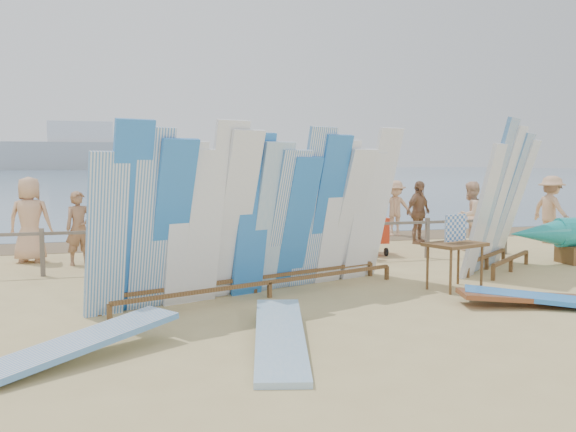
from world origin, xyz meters
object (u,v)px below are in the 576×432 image
object	(u,v)px
beachgoer_6	(344,216)
beachgoer_7	(317,213)
stroller	(374,235)
flat_board_e	(63,365)
beachgoer_8	(470,216)
beachgoer_10	(418,212)
flat_board_c	(551,306)
beachgoer_3	(149,214)
beachgoer_9	(395,208)
beach_chair_right	(259,245)
beachgoer_0	(30,220)
beachgoer_4	(195,216)
main_surfboard_rack	(262,219)
beachgoer_2	(146,222)
beachgoer_extra_0	(551,210)
flat_board_b	(280,347)
vendor_table	(455,264)
side_surfboard_rack	(500,203)
beach_chair_left	(305,243)
beachgoer_1	(79,228)
flat_board_d	(560,308)

from	to	relation	value
beachgoer_6	beachgoer_7	bearing A→B (deg)	-130.80
stroller	flat_board_e	bearing A→B (deg)	-130.75
beachgoer_8	beachgoer_10	size ratio (longest dim) A/B	1.01
flat_board_c	beachgoer_10	bearing A→B (deg)	3.67
beachgoer_3	beachgoer_9	bearing A→B (deg)	74.54
beach_chair_right	beachgoer_0	bearing A→B (deg)	161.03
beach_chair_right	beachgoer_4	xyz separation A→B (m)	(-1.36, 0.66, 0.63)
main_surfboard_rack	beachgoer_2	size ratio (longest dim) A/B	3.02
beachgoer_7	beach_chair_right	bearing A→B (deg)	-79.52
beachgoer_extra_0	beachgoer_7	distance (m)	6.16
beachgoer_4	beachgoer_2	xyz separation A→B (m)	(-1.14, -1.23, 0.00)
flat_board_b	stroller	size ratio (longest dim) A/B	2.38
beach_chair_right	beachgoer_extra_0	world-z (taller)	beachgoer_extra_0
beachgoer_4	beach_chair_right	bearing A→B (deg)	-155.28
vendor_table	flat_board_c	bearing A→B (deg)	-81.87
side_surfboard_rack	beachgoer_extra_0	world-z (taller)	side_surfboard_rack
flat_board_c	beachgoer_8	bearing A→B (deg)	-5.38
beach_chair_left	beachgoer_2	xyz separation A→B (m)	(-3.56, -0.48, 0.62)
flat_board_e	beachgoer_6	xyz separation A→B (m)	(5.50, 6.10, 0.92)
beachgoer_10	beachgoer_3	distance (m)	6.90
vendor_table	beachgoer_4	bearing A→B (deg)	107.55
beach_chair_left	beachgoer_10	distance (m)	3.68
beachgoer_1	beachgoer_9	bearing A→B (deg)	-0.64
beachgoer_3	beachgoer_2	bearing A→B (deg)	-25.24
flat_board_d	beachgoer_1	world-z (taller)	beachgoer_1
vendor_table	beachgoer_10	world-z (taller)	beachgoer_10
beachgoer_8	side_surfboard_rack	bearing A→B (deg)	48.52
main_surfboard_rack	side_surfboard_rack	size ratio (longest dim) A/B	1.85
flat_board_b	beachgoer_4	world-z (taller)	beachgoer_4
stroller	beachgoer_3	world-z (taller)	beachgoer_3
beachgoer_9	beachgoer_3	distance (m)	7.03
flat_board_e	beachgoer_4	distance (m)	7.68
vendor_table	beach_chair_right	size ratio (longest dim) A/B	1.37
flat_board_b	flat_board_c	bearing A→B (deg)	24.60
vendor_table	flat_board_c	xyz separation A→B (m)	(0.75, -1.45, -0.42)
beach_chair_left	main_surfboard_rack	bearing A→B (deg)	-101.20
beachgoer_4	beachgoer_6	size ratio (longest dim) A/B	0.98
stroller	beachgoer_8	xyz separation A→B (m)	(2.50, -0.05, 0.38)
beachgoer_3	main_surfboard_rack	bearing A→B (deg)	-7.56
beachgoer_8	beachgoer_3	world-z (taller)	beachgoer_3
beachgoer_8	beachgoer_6	world-z (taller)	beachgoer_6
flat_board_c	beachgoer_extra_0	world-z (taller)	beachgoer_extra_0
side_surfboard_rack	flat_board_d	xyz separation A→B (m)	(-0.98, -2.91, -1.33)
flat_board_b	beachgoer_1	bearing A→B (deg)	124.80
side_surfboard_rack	vendor_table	world-z (taller)	side_surfboard_rack
stroller	beachgoer_2	distance (m)	5.17
beachgoer_1	beachgoer_7	bearing A→B (deg)	-0.23
flat_board_d	beachgoer_10	xyz separation A→B (m)	(1.37, 6.97, 0.82)
beachgoer_0	beachgoer_2	xyz separation A→B (m)	(2.35, -1.18, -0.01)
side_surfboard_rack	beachgoer_extra_0	size ratio (longest dim) A/B	1.66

